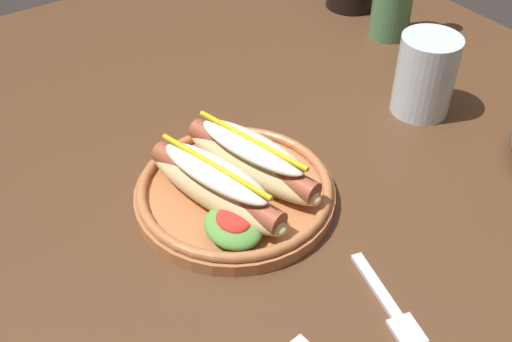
# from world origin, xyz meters

# --- Properties ---
(dining_table) EXTENTS (1.13, 1.03, 0.74)m
(dining_table) POSITION_xyz_m (0.00, 0.00, 0.64)
(dining_table) COLOR #51331E
(dining_table) RESTS_ON ground_plane
(hot_dog_plate) EXTENTS (0.23, 0.23, 0.08)m
(hot_dog_plate) POSITION_xyz_m (0.07, -0.11, 0.77)
(hot_dog_plate) COLOR #B77042
(hot_dog_plate) RESTS_ON dining_table
(fork) EXTENTS (0.12, 0.05, 0.00)m
(fork) POSITION_xyz_m (0.28, -0.06, 0.74)
(fork) COLOR silver
(fork) RESTS_ON dining_table
(water_cup) EXTENTS (0.08, 0.08, 0.11)m
(water_cup) POSITION_xyz_m (0.06, 0.21, 0.80)
(water_cup) COLOR silver
(water_cup) RESTS_ON dining_table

